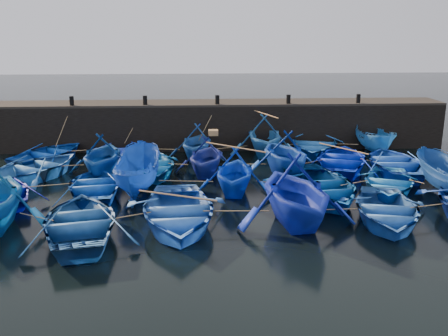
{
  "coord_description": "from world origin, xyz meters",
  "views": [
    {
      "loc": [
        -1.24,
        -18.13,
        6.68
      ],
      "look_at": [
        0.0,
        3.2,
        0.7
      ],
      "focal_mm": 40.0,
      "sensor_mm": 36.0,
      "label": 1
    }
  ],
  "objects": [
    {
      "name": "bollard_3",
      "position": [
        4.0,
        9.6,
        2.87
      ],
      "size": [
        0.24,
        0.24,
        0.5
      ],
      "primitive_type": "cylinder",
      "color": "black",
      "rests_on": "quay_top"
    },
    {
      "name": "boat_22",
      "position": [
        -1.92,
        -1.78,
        0.55
      ],
      "size": [
        4.12,
        5.55,
        1.11
      ],
      "primitive_type": "imported",
      "rotation": [
        0.0,
        0.0,
        0.06
      ],
      "color": "blue",
      "rests_on": "ground"
    },
    {
      "name": "boat_12",
      "position": [
        8.26,
        4.38,
        0.52
      ],
      "size": [
        4.11,
        5.39,
        1.05
      ],
      "primitive_type": "imported",
      "rotation": [
        0.0,
        0.0,
        3.04
      ],
      "color": "blue",
      "rests_on": "ground"
    },
    {
      "name": "boat_16",
      "position": [
        0.36,
        1.67,
        0.99
      ],
      "size": [
        3.78,
        4.21,
        1.98
      ],
      "primitive_type": "imported",
      "rotation": [
        0.0,
        0.0,
        -0.16
      ],
      "color": "#0737D6",
      "rests_on": "ground"
    },
    {
      "name": "boat_9",
      "position": [
        -0.72,
        4.4,
        0.97
      ],
      "size": [
        3.8,
        4.21,
        1.95
      ],
      "primitive_type": "imported",
      "rotation": [
        0.0,
        0.0,
        2.96
      ],
      "color": "navy",
      "rests_on": "ground"
    },
    {
      "name": "wooden_crate",
      "position": [
        -0.42,
        4.4,
        2.07
      ],
      "size": [
        0.44,
        0.43,
        0.24
      ],
      "primitive_type": "cube",
      "color": "olive",
      "rests_on": "boat_9"
    },
    {
      "name": "boat_6",
      "position": [
        -8.64,
        4.49,
        0.51
      ],
      "size": [
        5.59,
        6.04,
        1.02
      ],
      "primitive_type": "imported",
      "rotation": [
        0.0,
        0.0,
        2.58
      ],
      "color": "#23589B",
      "rests_on": "ground"
    },
    {
      "name": "boat_3",
      "position": [
        2.46,
        8.15,
        1.13
      ],
      "size": [
        3.82,
        4.4,
        2.26
      ],
      "primitive_type": "imported",
      "rotation": [
        0.0,
        0.0,
        -0.03
      ],
      "color": "blue",
      "rests_on": "ground"
    },
    {
      "name": "quay_wall",
      "position": [
        0.0,
        10.5,
        1.25
      ],
      "size": [
        26.0,
        2.5,
        2.5
      ],
      "primitive_type": "cube",
      "color": "black",
      "rests_on": "ground"
    },
    {
      "name": "boat_5",
      "position": [
        8.58,
        8.09,
        0.77
      ],
      "size": [
        1.66,
        4.04,
        1.54
      ],
      "primitive_type": "imported",
      "rotation": [
        0.0,
        0.0,
        0.04
      ],
      "color": "#2365B2",
      "rests_on": "ground"
    },
    {
      "name": "loose_oars",
      "position": [
        1.69,
        3.26,
        1.63
      ],
      "size": [
        10.07,
        12.02,
        1.27
      ],
      "color": "#99724C",
      "rests_on": "ground"
    },
    {
      "name": "boat_2",
      "position": [
        -1.18,
        7.44,
        0.96
      ],
      "size": [
        3.6,
        4.03,
        1.92
      ],
      "primitive_type": "imported",
      "rotation": [
        0.0,
        0.0,
        -0.13
      ],
      "color": "#194C92",
      "rests_on": "ground"
    },
    {
      "name": "bollard_2",
      "position": [
        0.0,
        9.6,
        2.87
      ],
      "size": [
        0.24,
        0.24,
        0.5
      ],
      "primitive_type": "cylinder",
      "color": "black",
      "rests_on": "quay_top"
    },
    {
      "name": "boat_18",
      "position": [
        6.82,
        1.44,
        0.45
      ],
      "size": [
        4.45,
        5.15,
        0.89
      ],
      "primitive_type": "imported",
      "rotation": [
        0.0,
        0.0,
        -0.38
      ],
      "color": "blue",
      "rests_on": "ground"
    },
    {
      "name": "bollard_0",
      "position": [
        -8.0,
        9.6,
        2.87
      ],
      "size": [
        0.24,
        0.24,
        0.5
      ],
      "primitive_type": "cylinder",
      "color": "black",
      "rests_on": "quay_top"
    },
    {
      "name": "boat_24",
      "position": [
        5.47,
        -1.87,
        0.49
      ],
      "size": [
        4.33,
        5.32,
        0.97
      ],
      "primitive_type": "imported",
      "rotation": [
        0.0,
        0.0,
        -0.23
      ],
      "color": "#215198",
      "rests_on": "ground"
    },
    {
      "name": "boat_11",
      "position": [
        5.89,
        5.0,
        0.53
      ],
      "size": [
        5.15,
        6.01,
        1.05
      ],
      "primitive_type": "imported",
      "rotation": [
        0.0,
        0.0,
        2.79
      ],
      "color": "#00189B",
      "rests_on": "ground"
    },
    {
      "name": "boat_15",
      "position": [
        -3.7,
        1.95,
        0.9
      ],
      "size": [
        1.89,
        4.7,
        1.8
      ],
      "primitive_type": "imported",
      "rotation": [
        0.0,
        0.0,
        3.11
      ],
      "color": "#123F9A",
      "rests_on": "ground"
    },
    {
      "name": "boat_7",
      "position": [
        -5.57,
        4.67,
        1.05
      ],
      "size": [
        3.57,
        4.1,
        2.09
      ],
      "primitive_type": "imported",
      "rotation": [
        0.0,
        0.0,
        3.1
      ],
      "color": "navy",
      "rests_on": "ground"
    },
    {
      "name": "boat_0",
      "position": [
        -8.8,
        7.39,
        0.47
      ],
      "size": [
        5.08,
        5.53,
        0.94
      ],
      "primitive_type": "imported",
      "rotation": [
        0.0,
        0.0,
        2.61
      ],
      "color": "#073AA5",
      "rests_on": "ground"
    },
    {
      "name": "mooring_ropes",
      "position": [
        0.04,
        4.94,
        0.87
      ],
      "size": [
        17.43,
        12.03,
        2.1
      ],
      "color": "tan",
      "rests_on": "ground"
    },
    {
      "name": "boat_8",
      "position": [
        -3.45,
        4.68,
        0.51
      ],
      "size": [
        4.52,
        5.55,
        1.01
      ],
      "primitive_type": "imported",
      "rotation": [
        0.0,
        0.0,
        0.23
      ],
      "color": "blue",
      "rests_on": "ground"
    },
    {
      "name": "bollard_1",
      "position": [
        -4.0,
        9.6,
        2.87
      ],
      "size": [
        0.24,
        0.24,
        0.5
      ],
      "primitive_type": "cylinder",
      "color": "black",
      "rests_on": "quay_top"
    },
    {
      "name": "boat_1",
      "position": [
        -5.18,
        7.9,
        0.45
      ],
      "size": [
        3.94,
        4.91,
        0.91
      ],
      "primitive_type": "imported",
      "rotation": [
        0.0,
        0.0,
        0.2
      ],
      "color": "#112BAD",
      "rests_on": "ground"
    },
    {
      "name": "boat_21",
      "position": [
        -5.09,
        -2.4,
        0.52
      ],
      "size": [
        4.47,
        5.61,
        1.04
      ],
      "primitive_type": "imported",
      "rotation": [
        0.0,
        0.0,
        3.33
      ],
      "color": "navy",
      "rests_on": "ground"
    },
    {
      "name": "ground",
      "position": [
        0.0,
        0.0,
        0.0
      ],
      "size": [
        120.0,
        120.0,
        0.0
      ],
      "primitive_type": "plane",
      "color": "black",
      "rests_on": "ground"
    },
    {
      "name": "boat_10",
      "position": [
        2.95,
        4.31,
        1.11
      ],
      "size": [
        4.47,
        4.91,
        2.22
      ],
      "primitive_type": "imported",
      "rotation": [
        0.0,
        0.0,
        3.36
      ],
      "color": "#0A3694",
      "rests_on": "ground"
    },
    {
      "name": "boat_14",
      "position": [
        -5.4,
        1.76,
        0.46
      ],
      "size": [
        3.83,
        4.88,
        0.92
      ],
      "primitive_type": "imported",
      "rotation": [
        0.0,
        0.0,
        3.29
      ],
      "color": "#0D4093",
      "rests_on": "ground"
    },
    {
      "name": "quay_top",
      "position": [
        0.0,
        10.5,
        2.56
      ],
      "size": [
        26.0,
        2.5,
        0.12
      ],
      "primitive_type": "cube",
      "color": "black",
      "rests_on": "quay_wall"
    },
    {
      "name": "boat_13",
      "position": [
        -9.0,
        1.35,
        0.44
      ],
      "size": [
        4.62,
        5.11,
        0.87
      ],
      "primitive_type": "imported",
      "rotation": [
        0.0,
        0.0,
        3.63
      ],
      "color": "#040FA6",
      "rests_on": "ground"
    },
    {
      "name": "boat_17",
      "position": [
        3.73,
        0.85,
        0.57
      ],
      "size": [
        4.56,
        5.94,
        1.15
      ],
      "primitive_type": "imported",
      "rotation": [
        0.0,
        0.0,
        0.11
      ],
      "color": "navy",
      "rests_on": "ground"
    },
    {
      "name": "boat_4",
      "position": [
        5.29,
        8.39,
        0.55
      ],
      "size": [
        5.18,
        6.21,
        1.11
      ],
      "primitive_type": "imported",
      "rotation": [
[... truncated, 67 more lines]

